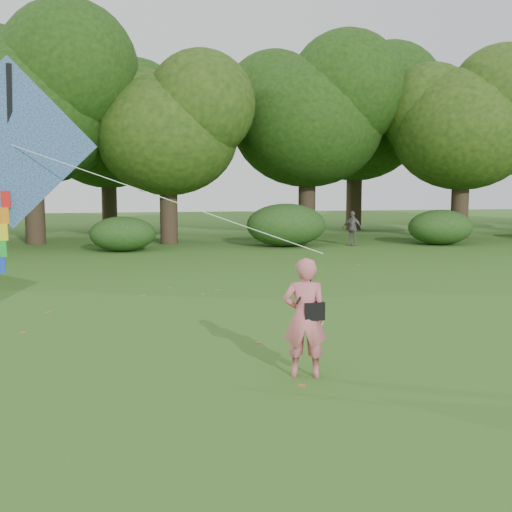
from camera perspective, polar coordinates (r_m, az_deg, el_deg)
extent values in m
plane|color=#265114|center=(10.38, 8.35, -9.41)|extent=(100.00, 100.00, 0.00)
imported|color=#D86573|center=(9.42, 4.36, -5.48)|extent=(0.73, 0.57, 1.76)
imported|color=#68605D|center=(28.76, 8.55, 2.44)|extent=(0.92, 0.86, 1.52)
cube|color=black|center=(9.40, 5.12, -4.86)|extent=(0.30, 0.20, 0.26)
cylinder|color=black|center=(9.30, 4.45, -2.84)|extent=(0.33, 0.14, 0.47)
cube|color=#2841AE|center=(10.77, -21.04, 9.25)|extent=(2.61, 0.59, 2.64)
cube|color=black|center=(10.80, -21.01, 9.24)|extent=(0.22, 0.46, 2.41)
cylinder|color=white|center=(9.73, -8.46, 5.21)|extent=(4.57, 1.72, 1.62)
cube|color=red|center=(10.80, -21.35, 4.73)|extent=(0.14, 0.06, 0.26)
cube|color=orange|center=(10.82, -21.45, 3.34)|extent=(0.14, 0.06, 0.26)
cube|color=yellow|center=(10.84, -21.54, 1.97)|extent=(0.14, 0.06, 0.26)
cube|color=green|center=(10.87, -21.64, 0.60)|extent=(0.14, 0.06, 0.26)
cube|color=blue|center=(10.90, -21.74, -0.76)|extent=(0.14, 0.06, 0.26)
cylinder|color=#3A2D1E|center=(30.84, -19.09, 4.60)|extent=(0.88, 0.88, 3.85)
ellipsoid|color=#1E3F11|center=(30.99, -19.39, 12.24)|extent=(8.00, 8.00, 6.80)
cylinder|color=#3A2D1E|center=(29.50, -7.76, 4.14)|extent=(0.80, 0.80, 3.15)
ellipsoid|color=#1E3F11|center=(29.55, -7.87, 10.62)|extent=(6.40, 6.40, 5.44)
cylinder|color=#3A2D1E|center=(32.52, 4.55, 4.88)|extent=(0.86, 0.86, 3.67)
ellipsoid|color=#1E3F11|center=(32.63, 4.61, 11.79)|extent=(7.60, 7.60, 6.46)
cylinder|color=#3A2D1E|center=(32.71, 17.66, 4.38)|extent=(0.83, 0.83, 3.43)
ellipsoid|color=#1E3F11|center=(32.78, 17.89, 10.65)|extent=(6.80, 6.80, 5.78)
cylinder|color=#3A2D1E|center=(37.01, -12.91, 4.82)|extent=(0.84, 0.84, 3.50)
ellipsoid|color=#1E3F11|center=(37.08, -13.06, 10.50)|extent=(7.00, 7.00, 5.95)
cylinder|color=#3A2D1E|center=(37.97, 8.70, 5.35)|extent=(0.90, 0.90, 4.02)
ellipsoid|color=#1E3F11|center=(38.10, 8.82, 11.61)|extent=(7.80, 7.80, 6.63)
ellipsoid|color=#264919|center=(26.65, -11.78, 1.94)|extent=(2.66, 2.09, 1.42)
ellipsoid|color=#264919|center=(28.11, 2.68, 2.77)|extent=(3.50, 2.75, 1.88)
ellipsoid|color=#264919|center=(29.99, 16.07, 2.48)|extent=(2.94, 2.31, 1.58)
cube|color=olive|center=(11.48, 0.17, -7.73)|extent=(0.12, 0.09, 0.01)
cube|color=olive|center=(22.23, 9.00, -0.77)|extent=(0.12, 0.09, 0.01)
cube|color=olive|center=(16.97, -3.38, -3.01)|extent=(0.14, 0.11, 0.01)
cube|color=olive|center=(14.80, -18.02, -4.78)|extent=(0.14, 0.14, 0.01)
cube|color=olive|center=(16.36, -4.76, -3.39)|extent=(0.08, 0.12, 0.01)
cube|color=olive|center=(17.46, -7.66, -2.79)|extent=(0.14, 0.14, 0.01)
cube|color=olive|center=(9.22, 4.09, -11.40)|extent=(0.14, 0.14, 0.01)
cube|color=olive|center=(13.03, -20.10, -6.40)|extent=(0.14, 0.13, 0.01)
cube|color=olive|center=(16.39, -9.98, -3.45)|extent=(0.14, 0.11, 0.01)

